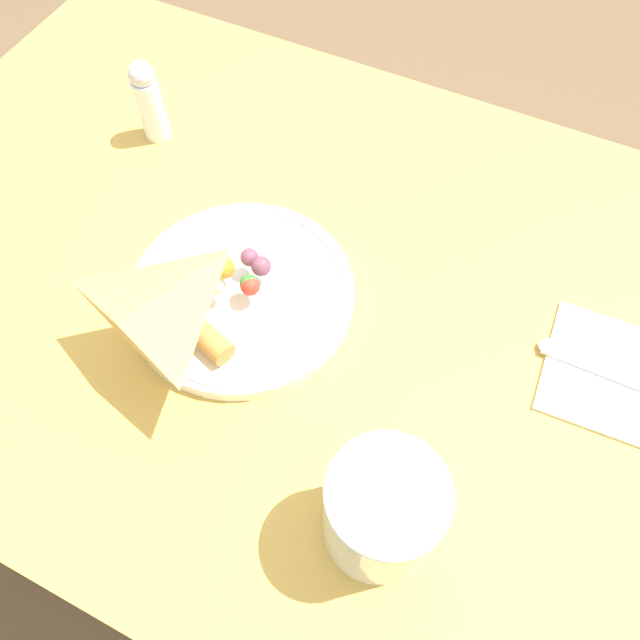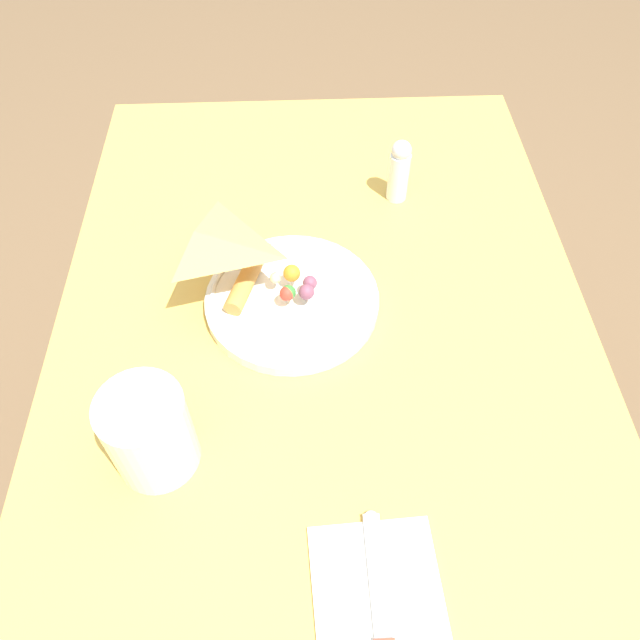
% 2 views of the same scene
% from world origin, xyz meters
% --- Properties ---
extents(ground_plane, '(6.00, 6.00, 0.00)m').
position_xyz_m(ground_plane, '(0.00, 0.00, 0.00)').
color(ground_plane, brown).
extents(dining_table, '(1.00, 0.69, 0.74)m').
position_xyz_m(dining_table, '(0.00, 0.00, 0.62)').
color(dining_table, gold).
rests_on(dining_table, ground_plane).
extents(plate_pizza, '(0.23, 0.23, 0.05)m').
position_xyz_m(plate_pizza, '(0.03, 0.04, 0.76)').
color(plate_pizza, white).
rests_on(plate_pizza, dining_table).
extents(milk_glass, '(0.09, 0.09, 0.11)m').
position_xyz_m(milk_glass, '(-0.19, 0.19, 0.80)').
color(milk_glass, white).
rests_on(milk_glass, dining_table).
extents(napkin_folded, '(0.18, 0.13, 0.00)m').
position_xyz_m(napkin_folded, '(-0.36, -0.04, 0.75)').
color(napkin_folded, white).
rests_on(napkin_folded, dining_table).
extents(salt_shaker, '(0.03, 0.03, 0.10)m').
position_xyz_m(salt_shaker, '(0.23, -0.12, 0.79)').
color(salt_shaker, white).
rests_on(salt_shaker, dining_table).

